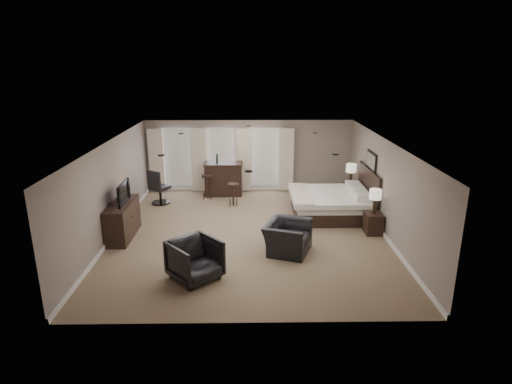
{
  "coord_description": "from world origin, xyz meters",
  "views": [
    {
      "loc": [
        0.02,
        -11.11,
        4.69
      ],
      "look_at": [
        0.2,
        0.4,
        1.1
      ],
      "focal_mm": 30.0,
      "sensor_mm": 36.0,
      "label": 1
    }
  ],
  "objects_px": {
    "tv": "(121,201)",
    "armchair_far": "(195,258)",
    "bed": "(332,193)",
    "bar_stool_left": "(207,187)",
    "lamp_near": "(375,201)",
    "bar_counter": "(224,179)",
    "nightstand_near": "(373,223)",
    "dresser": "(123,220)",
    "nightstand_far": "(350,192)",
    "bar_stool_right": "(233,195)",
    "armchair_near": "(288,232)",
    "lamp_far": "(351,174)",
    "desk_chair": "(160,187)"
  },
  "relations": [
    {
      "from": "tv",
      "to": "armchair_far",
      "type": "relative_size",
      "value": 1.0
    },
    {
      "from": "bed",
      "to": "bar_stool_left",
      "type": "relative_size",
      "value": 2.79
    },
    {
      "from": "dresser",
      "to": "nightstand_near",
      "type": "bearing_deg",
      "value": 1.14
    },
    {
      "from": "lamp_near",
      "to": "desk_chair",
      "type": "xyz_separation_m",
      "value": [
        -6.47,
        2.69,
        -0.35
      ]
    },
    {
      "from": "bed",
      "to": "armchair_near",
      "type": "distance_m",
      "value": 3.06
    },
    {
      "from": "dresser",
      "to": "desk_chair",
      "type": "distance_m",
      "value": 2.87
    },
    {
      "from": "nightstand_far",
      "to": "dresser",
      "type": "xyz_separation_m",
      "value": [
        -6.92,
        -3.04,
        0.19
      ]
    },
    {
      "from": "lamp_far",
      "to": "dresser",
      "type": "relative_size",
      "value": 0.42
    },
    {
      "from": "bar_stool_left",
      "to": "desk_chair",
      "type": "height_order",
      "value": "desk_chair"
    },
    {
      "from": "lamp_far",
      "to": "armchair_near",
      "type": "distance_m",
      "value": 4.78
    },
    {
      "from": "bed",
      "to": "bar_stool_left",
      "type": "xyz_separation_m",
      "value": [
        -4.03,
        1.79,
        -0.33
      ]
    },
    {
      "from": "nightstand_far",
      "to": "bar_stool_left",
      "type": "xyz_separation_m",
      "value": [
        -4.92,
        0.34,
        0.13
      ]
    },
    {
      "from": "armchair_near",
      "to": "dresser",
      "type": "bearing_deg",
      "value": 97.57
    },
    {
      "from": "bar_counter",
      "to": "lamp_near",
      "type": "bearing_deg",
      "value": -39.87
    },
    {
      "from": "nightstand_near",
      "to": "bar_stool_right",
      "type": "xyz_separation_m",
      "value": [
        -3.99,
        2.44,
        0.08
      ]
    },
    {
      "from": "armchair_far",
      "to": "bar_stool_right",
      "type": "height_order",
      "value": "armchair_far"
    },
    {
      "from": "bar_counter",
      "to": "bar_stool_right",
      "type": "bearing_deg",
      "value": -72.42
    },
    {
      "from": "armchair_far",
      "to": "armchair_near",
      "type": "bearing_deg",
      "value": -8.98
    },
    {
      "from": "bar_stool_right",
      "to": "lamp_far",
      "type": "bearing_deg",
      "value": 6.52
    },
    {
      "from": "bed",
      "to": "nightstand_far",
      "type": "bearing_deg",
      "value": 58.46
    },
    {
      "from": "lamp_far",
      "to": "bar_stool_left",
      "type": "xyz_separation_m",
      "value": [
        -4.92,
        0.34,
        -0.53
      ]
    },
    {
      "from": "nightstand_near",
      "to": "lamp_far",
      "type": "relative_size",
      "value": 0.84
    },
    {
      "from": "tv",
      "to": "lamp_far",
      "type": "bearing_deg",
      "value": -66.3
    },
    {
      "from": "tv",
      "to": "bar_stool_left",
      "type": "relative_size",
      "value": 1.2
    },
    {
      "from": "nightstand_near",
      "to": "dresser",
      "type": "xyz_separation_m",
      "value": [
        -6.92,
        -0.14,
        0.19
      ]
    },
    {
      "from": "lamp_near",
      "to": "bar_counter",
      "type": "xyz_separation_m",
      "value": [
        -4.38,
        3.66,
        -0.35
      ]
    },
    {
      "from": "tv",
      "to": "bar_counter",
      "type": "xyz_separation_m",
      "value": [
        2.54,
        3.79,
        -0.45
      ]
    },
    {
      "from": "tv",
      "to": "bar_stool_right",
      "type": "height_order",
      "value": "tv"
    },
    {
      "from": "lamp_near",
      "to": "lamp_far",
      "type": "xyz_separation_m",
      "value": [
        0.0,
        2.9,
        0.01
      ]
    },
    {
      "from": "tv",
      "to": "armchair_near",
      "type": "bearing_deg",
      "value": -102.86
    },
    {
      "from": "armchair_near",
      "to": "bar_stool_right",
      "type": "relative_size",
      "value": 1.56
    },
    {
      "from": "bed",
      "to": "dresser",
      "type": "bearing_deg",
      "value": -165.25
    },
    {
      "from": "bed",
      "to": "bar_counter",
      "type": "xyz_separation_m",
      "value": [
        -3.49,
        2.21,
        -0.15
      ]
    },
    {
      "from": "lamp_near",
      "to": "dresser",
      "type": "distance_m",
      "value": 6.94
    },
    {
      "from": "bar_stool_left",
      "to": "tv",
      "type": "bearing_deg",
      "value": -120.61
    },
    {
      "from": "bar_counter",
      "to": "tv",
      "type": "bearing_deg",
      "value": -123.81
    },
    {
      "from": "bed",
      "to": "tv",
      "type": "relative_size",
      "value": 2.32
    },
    {
      "from": "nightstand_far",
      "to": "desk_chair",
      "type": "height_order",
      "value": "desk_chair"
    },
    {
      "from": "nightstand_near",
      "to": "bar_stool_right",
      "type": "height_order",
      "value": "bar_stool_right"
    },
    {
      "from": "dresser",
      "to": "bar_stool_right",
      "type": "xyz_separation_m",
      "value": [
        2.93,
        2.58,
        -0.11
      ]
    },
    {
      "from": "bar_stool_right",
      "to": "lamp_near",
      "type": "bearing_deg",
      "value": -31.46
    },
    {
      "from": "lamp_near",
      "to": "armchair_far",
      "type": "xyz_separation_m",
      "value": [
        -4.66,
        -2.53,
        -0.44
      ]
    },
    {
      "from": "bed",
      "to": "nightstand_near",
      "type": "xyz_separation_m",
      "value": [
        0.89,
        -1.45,
        -0.45
      ]
    },
    {
      "from": "nightstand_far",
      "to": "tv",
      "type": "xyz_separation_m",
      "value": [
        -6.92,
        -3.04,
        0.75
      ]
    },
    {
      "from": "bed",
      "to": "dresser",
      "type": "xyz_separation_m",
      "value": [
        -6.03,
        -1.59,
        -0.26
      ]
    },
    {
      "from": "bed",
      "to": "bar_counter",
      "type": "height_order",
      "value": "bed"
    },
    {
      "from": "bar_stool_left",
      "to": "bar_stool_right",
      "type": "xyz_separation_m",
      "value": [
        0.93,
        -0.79,
        -0.04
      ]
    },
    {
      "from": "nightstand_near",
      "to": "tv",
      "type": "relative_size",
      "value": 0.59
    },
    {
      "from": "nightstand_near",
      "to": "lamp_near",
      "type": "bearing_deg",
      "value": 0.0
    },
    {
      "from": "armchair_near",
      "to": "nightstand_near",
      "type": "bearing_deg",
      "value": -44.94
    }
  ]
}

